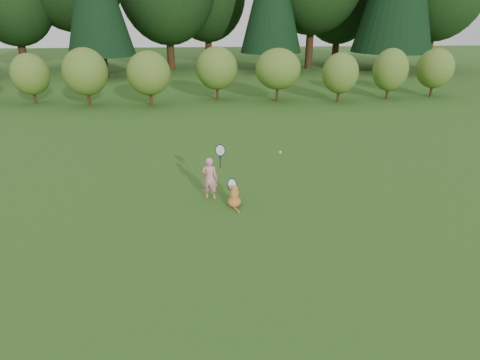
{
  "coord_description": "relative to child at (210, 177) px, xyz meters",
  "views": [
    {
      "loc": [
        -0.48,
        -7.64,
        4.22
      ],
      "look_at": [
        0.2,
        0.8,
        0.7
      ],
      "focal_mm": 30.0,
      "sensor_mm": 36.0,
      "label": 1
    }
  ],
  "objects": [
    {
      "name": "cat",
      "position": [
        0.55,
        -0.47,
        -0.28
      ],
      "size": [
        0.42,
        0.79,
        0.73
      ],
      "rotation": [
        0.0,
        0.0,
        -0.12
      ],
      "color": "#B85723",
      "rests_on": "ground"
    },
    {
      "name": "tennis_ball",
      "position": [
        1.79,
        0.47,
        0.44
      ],
      "size": [
        0.08,
        0.08,
        0.08
      ],
      "color": "#C4D318",
      "rests_on": "ground"
    },
    {
      "name": "ground",
      "position": [
        0.48,
        -1.38,
        -0.55
      ],
      "size": [
        100.0,
        100.0,
        0.0
      ],
      "primitive_type": "plane",
      "color": "#275417",
      "rests_on": "ground"
    },
    {
      "name": "shrub_row",
      "position": [
        0.48,
        11.62,
        0.85
      ],
      "size": [
        28.0,
        3.0,
        2.8
      ],
      "primitive_type": null,
      "color": "#4C6720",
      "rests_on": "ground"
    },
    {
      "name": "child",
      "position": [
        0.0,
        0.0,
        0.0
      ],
      "size": [
        0.61,
        0.38,
        1.58
      ],
      "rotation": [
        0.0,
        0.0,
        2.86
      ],
      "color": "pink",
      "rests_on": "ground"
    }
  ]
}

